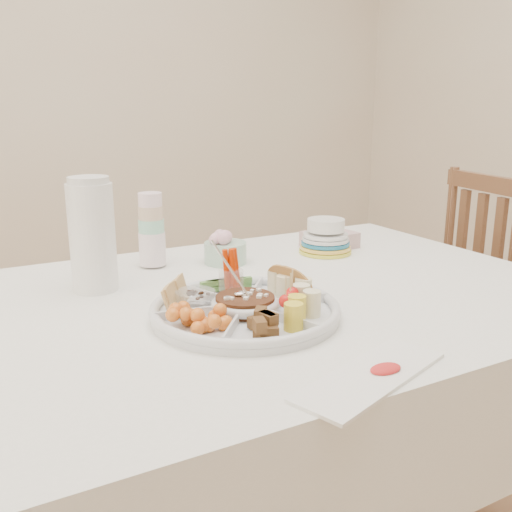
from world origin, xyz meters
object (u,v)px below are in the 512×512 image
party_tray (245,307)px  thermos (92,233)px  chair (433,312)px  plate_stack (326,237)px  dining_table (255,441)px

party_tray → thermos: (-0.22, 0.33, 0.11)m
chair → plate_stack: (-0.48, -0.02, 0.33)m
dining_table → party_tray: size_ratio=4.00×
thermos → chair: bearing=2.1°
party_tray → plate_stack: (0.45, 0.35, 0.03)m
chair → party_tray: size_ratio=2.53×
dining_table → thermos: bearing=145.4°
dining_table → plate_stack: bearing=32.9°
chair → party_tray: (-0.93, -0.37, 0.30)m
chair → party_tray: chair is taller
party_tray → chair: bearing=21.8°
chair → plate_stack: bearing=-167.5°
chair → thermos: bearing=-167.8°
chair → party_tray: 1.05m
party_tray → thermos: 0.41m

